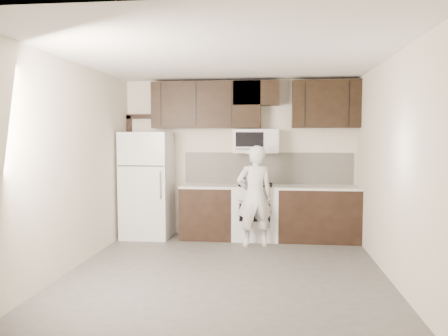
% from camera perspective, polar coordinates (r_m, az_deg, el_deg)
% --- Properties ---
extents(floor, '(4.50, 4.50, 0.00)m').
position_cam_1_polar(floor, '(5.65, 0.18, -13.69)').
color(floor, '#4C4A48').
rests_on(floor, ground).
extents(back_wall, '(4.00, 0.00, 4.00)m').
position_cam_1_polar(back_wall, '(7.63, 1.99, 1.30)').
color(back_wall, beige).
rests_on(back_wall, ground).
extents(ceiling, '(4.50, 4.50, 0.00)m').
position_cam_1_polar(ceiling, '(5.46, 0.19, 14.37)').
color(ceiling, white).
rests_on(ceiling, back_wall).
extents(counter_run, '(2.95, 0.64, 0.91)m').
position_cam_1_polar(counter_run, '(7.40, 6.48, -5.79)').
color(counter_run, black).
rests_on(counter_run, floor).
extents(stove, '(0.76, 0.66, 0.94)m').
position_cam_1_polar(stove, '(7.40, 4.12, -5.73)').
color(stove, silver).
rests_on(stove, floor).
extents(backsplash, '(2.90, 0.02, 0.54)m').
position_cam_1_polar(backsplash, '(7.60, 5.74, -0.01)').
color(backsplash, beige).
rests_on(backsplash, counter_run).
extents(upper_cabinets, '(3.48, 0.35, 0.78)m').
position_cam_1_polar(upper_cabinets, '(7.45, 3.52, 8.40)').
color(upper_cabinets, black).
rests_on(upper_cabinets, back_wall).
extents(microwave, '(0.76, 0.42, 0.40)m').
position_cam_1_polar(microwave, '(7.41, 4.20, 3.53)').
color(microwave, silver).
rests_on(microwave, upper_cabinets).
extents(refrigerator, '(0.80, 0.76, 1.80)m').
position_cam_1_polar(refrigerator, '(7.59, -9.99, -2.18)').
color(refrigerator, silver).
rests_on(refrigerator, floor).
extents(door_trim, '(0.50, 0.08, 2.12)m').
position_cam_1_polar(door_trim, '(7.97, -11.93, 0.61)').
color(door_trim, black).
rests_on(door_trim, floor).
extents(saucepan, '(0.28, 0.16, 0.16)m').
position_cam_1_polar(saucepan, '(7.19, 2.68, -1.89)').
color(saucepan, silver).
rests_on(saucepan, stove).
extents(baking_tray, '(0.43, 0.36, 0.02)m').
position_cam_1_polar(baking_tray, '(7.23, 4.46, -2.29)').
color(baking_tray, black).
rests_on(baking_tray, counter_run).
extents(pizza, '(0.30, 0.30, 0.02)m').
position_cam_1_polar(pizza, '(7.23, 4.46, -2.14)').
color(pizza, tan).
rests_on(pizza, baking_tray).
extents(person, '(0.67, 0.53, 1.59)m').
position_cam_1_polar(person, '(6.86, 4.03, -3.69)').
color(person, white).
rests_on(person, floor).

